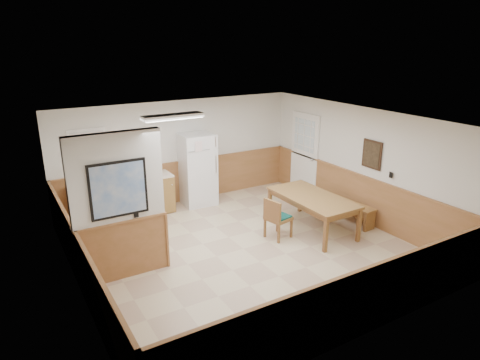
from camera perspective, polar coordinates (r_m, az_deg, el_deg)
ground at (r=8.36m, az=0.46°, el=-9.16°), size 6.00×6.00×0.00m
ceiling at (r=7.54m, az=0.51°, el=7.94°), size 6.00×6.00×0.02m
back_wall at (r=10.43m, az=-8.10°, el=3.67°), size 6.00×0.02×2.50m
right_wall at (r=9.69m, az=15.85°, el=2.00°), size 0.02×6.00×2.50m
left_wall at (r=6.91m, az=-21.41°, el=-5.21°), size 0.02×6.00×2.50m
wainscot_back at (r=10.63m, az=-7.88°, el=-0.27°), size 6.00×0.04×1.00m
wainscot_right at (r=9.91m, az=15.40°, el=-2.18°), size 0.04×6.00×1.00m
wainscot_left at (r=7.23m, az=-20.56°, el=-10.65°), size 0.04×6.00×1.00m
partition_wall at (r=7.22m, az=-15.84°, el=-3.74°), size 1.50×0.20×2.50m
kitchen_counter at (r=10.00m, az=-13.56°, el=-2.07°), size 2.20×0.61×1.00m
exterior_door at (r=11.05m, az=8.57°, el=3.42°), size 0.07×1.02×2.15m
kitchen_window at (r=9.76m, az=-19.56°, el=3.57°), size 0.80×0.04×1.00m
wall_painting at (r=9.39m, az=17.17°, el=3.27°), size 0.04×0.50×0.60m
fluorescent_fixture at (r=8.35m, az=-8.96°, el=8.36°), size 1.20×0.30×0.09m
refrigerator at (r=10.33m, az=-5.66°, el=1.42°), size 0.81×0.74×1.74m
dining_table at (r=9.03m, az=9.62°, el=-2.69°), size 0.99×1.97×0.75m
dining_bench at (r=9.79m, az=13.74°, el=-3.28°), size 0.45×1.53×0.45m
dining_chair at (r=8.59m, az=4.76°, el=-4.79°), size 0.68×0.53×0.85m
fire_extinguisher at (r=9.93m, az=-11.15°, el=1.93°), size 0.16×0.16×0.49m
soap_bottle at (r=9.57m, az=-20.01°, el=-0.15°), size 0.09×0.09×0.22m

